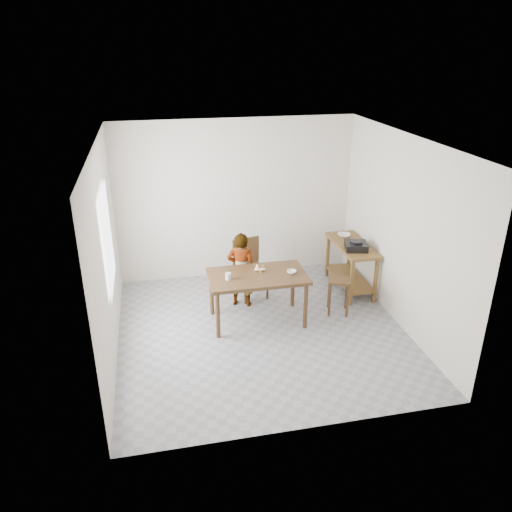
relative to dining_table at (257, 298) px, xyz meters
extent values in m
cube|color=gray|center=(0.00, -0.30, -0.40)|extent=(4.00, 4.00, 0.04)
cube|color=white|center=(0.00, -0.30, 2.35)|extent=(4.00, 4.00, 0.04)
cube|color=silver|center=(0.00, 1.72, 0.98)|extent=(4.00, 0.04, 2.70)
cube|color=silver|center=(0.00, -2.32, 0.98)|extent=(4.00, 0.04, 2.70)
cube|color=silver|center=(-2.02, -0.30, 0.98)|extent=(0.04, 4.00, 2.70)
cube|color=silver|center=(2.02, -0.30, 0.98)|extent=(0.04, 4.00, 2.70)
cube|color=white|center=(-1.97, -0.10, 1.12)|extent=(0.02, 1.10, 1.30)
imported|color=white|center=(-0.14, 0.54, 0.22)|extent=(0.51, 0.42, 1.20)
cylinder|color=silver|center=(-0.43, -0.06, 0.42)|extent=(0.10, 0.10, 0.10)
imported|color=silver|center=(0.49, -0.05, 0.40)|extent=(0.18, 0.18, 0.04)
imported|color=silver|center=(1.70, 1.02, 0.45)|extent=(0.27, 0.27, 0.05)
cube|color=black|center=(1.69, 0.47, 0.48)|extent=(0.41, 0.41, 0.11)
camera|label=1|loc=(-1.37, -6.26, 3.46)|focal=35.00mm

